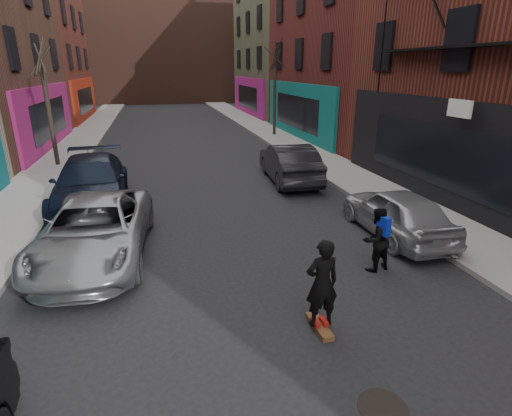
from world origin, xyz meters
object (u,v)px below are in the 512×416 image
parked_left_far (95,230)px  tree_left_far (46,92)px  tree_right_far (275,82)px  pedestrian (376,239)px  parked_right_end (289,163)px  skateboard (319,326)px  skateboarder (322,283)px  manhole (383,408)px  parked_right_far (397,212)px  parked_left_end (91,183)px

parked_left_far → tree_left_far: bearing=110.3°
tree_left_far → tree_right_far: 13.78m
pedestrian → parked_right_end: bearing=-107.5°
parked_left_far → pedestrian: size_ratio=3.45×
skateboard → skateboarder: (0.00, 0.00, 0.87)m
manhole → parked_right_far: bearing=56.4°
parked_left_end → skateboarder: bearing=-61.8°
parked_right_end → skateboard: parked_right_end is taller
parked_right_far → skateboarder: skateboarder is taller
tree_left_far → parked_right_far: (10.80, -11.07, -2.70)m
tree_left_far → manhole: size_ratio=9.29×
tree_right_far → pedestrian: tree_right_far is taller
parked_left_far → parked_right_end: 8.73m
tree_right_far → pedestrian: bearing=-99.7°
skateboard → parked_right_far: bearing=41.8°
tree_left_far → parked_left_end: 7.26m
skateboarder → manhole: bearing=93.7°
parked_right_far → manhole: bearing=57.5°
parked_left_far → parked_left_end: parked_left_end is taller
tree_left_far → parked_left_far: tree_left_far is taller
skateboarder → skateboard: bearing=180.0°
parked_right_end → skateboard: bearing=78.6°
tree_right_far → tree_left_far: bearing=-154.2°
tree_left_far → manhole: tree_left_far is taller
tree_right_far → parked_right_far: tree_right_far is taller
parked_right_far → skateboard: (-3.68, -3.43, -0.63)m
pedestrian → tree_left_far: bearing=-67.7°
tree_left_far → tree_right_far: size_ratio=0.96×
tree_left_far → skateboard: tree_left_far is taller
parked_left_far → skateboarder: size_ratio=3.16×
parked_left_end → skateboard: 9.46m
parked_left_far → skateboarder: 5.80m
parked_left_end → manhole: 11.18m
parked_right_end → skateboard: (-2.62, -9.50, -0.72)m
manhole → parked_left_end: bearing=116.3°
tree_right_far → parked_right_end: size_ratio=1.46×
skateboard → pedestrian: bearing=39.2°
tree_left_far → parked_left_far: 11.20m
tree_right_far → parked_left_far: (-9.46, -16.47, -2.81)m
tree_right_far → skateboard: (-5.28, -20.50, -3.48)m
parked_right_end → parked_right_far: bearing=103.9°
skateboard → manhole: (0.16, -1.88, -0.04)m
parked_left_far → parked_right_far: 7.88m
parked_right_far → skateboard: 5.07m
pedestrian → manhole: 4.19m
parked_left_far → tree_right_far: bearing=64.8°
tree_right_far → skateboard: size_ratio=8.50×
skateboard → skateboarder: size_ratio=0.49×
tree_right_far → skateboarder: tree_right_far is taller
tree_left_far → parked_right_end: 11.25m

